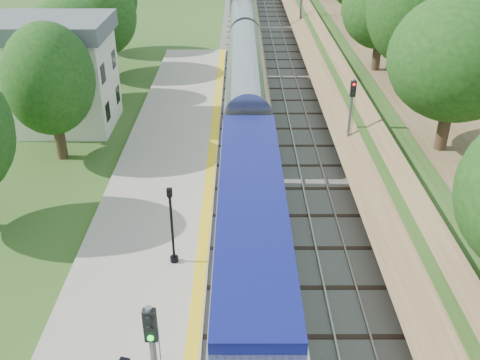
{
  "coord_description": "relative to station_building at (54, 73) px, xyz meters",
  "views": [
    {
      "loc": [
        -0.52,
        -7.73,
        16.04
      ],
      "look_at": [
        -0.5,
        16.23,
        2.8
      ],
      "focal_mm": 40.0,
      "sensor_mm": 36.0,
      "label": 1
    }
  ],
  "objects": [
    {
      "name": "trackbed",
      "position": [
        16.0,
        30.0,
        -4.02
      ],
      "size": [
        9.5,
        170.0,
        0.28
      ],
      "color": "#4C4944",
      "rests_on": "ground"
    },
    {
      "name": "platform",
      "position": [
        8.8,
        -14.0,
        -3.9
      ],
      "size": [
        6.4,
        68.0,
        0.38
      ],
      "primitive_type": "cube",
      "color": "gray",
      "rests_on": "ground"
    },
    {
      "name": "yellow_stripe",
      "position": [
        11.65,
        -14.0,
        -3.7
      ],
      "size": [
        0.55,
        68.0,
        0.01
      ],
      "primitive_type": "cube",
      "color": "gold",
      "rests_on": "platform"
    },
    {
      "name": "embankment",
      "position": [
        24.35,
        30.0,
        -2.14
      ],
      "size": [
        10.64,
        170.0,
        11.7
      ],
      "color": "brown",
      "rests_on": "ground"
    },
    {
      "name": "station_building",
      "position": [
        0.0,
        0.0,
        0.0
      ],
      "size": [
        8.6,
        6.6,
        8.0
      ],
      "color": "white",
      "rests_on": "ground"
    },
    {
      "name": "trees_behind_platform",
      "position": [
        2.83,
        -9.33,
        0.44
      ],
      "size": [
        7.82,
        53.32,
        7.21
      ],
      "color": "#332316",
      "rests_on": "ground"
    },
    {
      "name": "lamppost_far",
      "position": [
        10.38,
        -17.37,
        -1.94
      ],
      "size": [
        0.39,
        0.39,
        3.97
      ],
      "color": "black",
      "rests_on": "platform"
    },
    {
      "name": "signal_farside",
      "position": [
        20.2,
        -7.51,
        -0.33
      ],
      "size": [
        0.33,
        0.26,
        5.96
      ],
      "color": "slate",
      "rests_on": "ground"
    }
  ]
}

